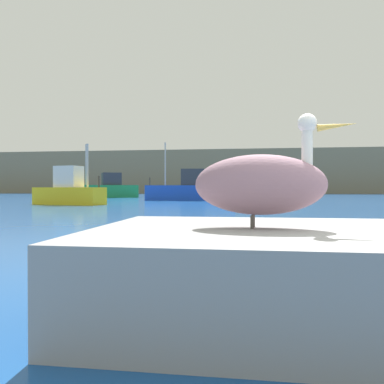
{
  "coord_description": "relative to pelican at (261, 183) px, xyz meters",
  "views": [
    {
      "loc": [
        -1.28,
        -3.36,
        1.05
      ],
      "look_at": [
        -4.79,
        21.82,
        0.79
      ],
      "focal_mm": 35.49,
      "sensor_mm": 36.0,
      "label": 1
    }
  ],
  "objects": [
    {
      "name": "hillside_backdrop",
      "position": [
        1.15,
        74.64,
        3.11
      ],
      "size": [
        140.0,
        13.31,
        8.4
      ],
      "primitive_type": "cube",
      "color": "#7F755B",
      "rests_on": "ground"
    },
    {
      "name": "pier_dock",
      "position": [
        -0.01,
        0.0,
        -0.73
      ],
      "size": [
        2.8,
        2.35,
        0.71
      ],
      "primitive_type": "cube",
      "color": "gray",
      "rests_on": "ground"
    },
    {
      "name": "fishing_boat_green",
      "position": [
        -15.32,
        37.01,
        -0.15
      ],
      "size": [
        7.23,
        5.27,
        5.83
      ],
      "rotation": [
        0.0,
        0.0,
        3.62
      ],
      "color": "#1E8C4C",
      "rests_on": "ground"
    },
    {
      "name": "fishing_boat_yellow",
      "position": [
        -11.15,
        19.43,
        -0.25
      ],
      "size": [
        4.8,
        2.45,
        3.8
      ],
      "rotation": [
        0.0,
        0.0,
        -0.22
      ],
      "color": "yellow",
      "rests_on": "ground"
    },
    {
      "name": "pelican",
      "position": [
        0.0,
        0.0,
        0.0
      ],
      "size": [
        1.34,
        0.57,
        0.95
      ],
      "rotation": [
        0.0,
        0.0,
        -0.08
      ],
      "color": "gray",
      "rests_on": "pier_dock"
    },
    {
      "name": "fishing_boat_blue",
      "position": [
        -4.69,
        29.16,
        -0.2
      ],
      "size": [
        7.67,
        2.74,
        5.02
      ],
      "rotation": [
        0.0,
        0.0,
        3.17
      ],
      "color": "blue",
      "rests_on": "ground"
    }
  ]
}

